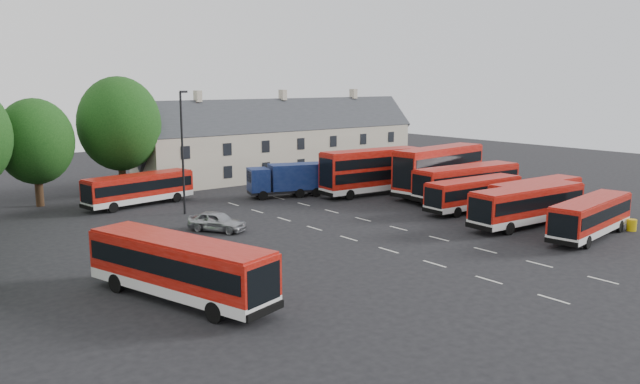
# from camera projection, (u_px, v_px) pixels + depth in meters

# --- Properties ---
(ground) EXTENTS (140.00, 140.00, 0.00)m
(ground) POSITION_uv_depth(u_px,v_px,m) (368.00, 244.00, 42.74)
(ground) COLOR black
(ground) RESTS_ON ground
(lane_markings) EXTENTS (5.15, 33.80, 0.01)m
(lane_markings) POSITION_uv_depth(u_px,v_px,m) (374.00, 233.00, 45.81)
(lane_markings) COLOR beige
(lane_markings) RESTS_ON ground
(terrace_houses) EXTENTS (35.70, 7.13, 10.06)m
(terrace_houses) POSITION_uv_depth(u_px,v_px,m) (283.00, 143.00, 73.78)
(terrace_houses) COLOR beige
(terrace_houses) RESTS_ON ground
(bus_row_a) EXTENTS (10.15, 3.66, 2.81)m
(bus_row_a) POSITION_uv_depth(u_px,v_px,m) (591.00, 214.00, 44.26)
(bus_row_a) COLOR silver
(bus_row_a) RESTS_ON ground
(bus_row_b) EXTENTS (10.96, 3.20, 3.06)m
(bus_row_b) POSITION_uv_depth(u_px,v_px,m) (528.00, 203.00, 47.80)
(bus_row_b) COLOR silver
(bus_row_b) RESTS_ON ground
(bus_row_c) EXTENTS (10.01, 2.62, 2.81)m
(bus_row_c) POSITION_uv_depth(u_px,v_px,m) (536.00, 194.00, 52.46)
(bus_row_c) COLOR silver
(bus_row_c) RESTS_ON ground
(bus_row_d) EXTENTS (9.96, 2.77, 2.79)m
(bus_row_d) POSITION_uv_depth(u_px,v_px,m) (474.00, 192.00, 53.44)
(bus_row_d) COLOR silver
(bus_row_d) RESTS_ON ground
(bus_row_e) EXTENTS (11.75, 3.42, 3.28)m
(bus_row_e) POSITION_uv_depth(u_px,v_px,m) (467.00, 180.00, 58.02)
(bus_row_e) COLOR silver
(bus_row_e) RESTS_ON ground
(bus_dd_south) EXTENTS (11.76, 3.96, 4.73)m
(bus_dd_south) POSITION_uv_depth(u_px,v_px,m) (439.00, 168.00, 60.75)
(bus_dd_south) COLOR silver
(bus_dd_south) RESTS_ON ground
(bus_dd_north) EXTENTS (11.04, 3.40, 4.46)m
(bus_dd_north) POSITION_uv_depth(u_px,v_px,m) (372.00, 169.00, 61.06)
(bus_dd_north) COLOR silver
(bus_dd_north) RESTS_ON ground
(bus_west) EXTENTS (5.58, 11.57, 3.19)m
(bus_west) POSITION_uv_depth(u_px,v_px,m) (179.00, 264.00, 31.49)
(bus_west) COLOR silver
(bus_west) RESTS_ON ground
(bus_north) EXTENTS (10.26, 3.84, 2.83)m
(bus_north) POSITION_uv_depth(u_px,v_px,m) (139.00, 187.00, 55.73)
(bus_north) COLOR silver
(bus_north) RESTS_ON ground
(box_truck) EXTENTS (7.59, 4.52, 3.17)m
(box_truck) POSITION_uv_depth(u_px,v_px,m) (287.00, 179.00, 60.03)
(box_truck) COLOR black
(box_truck) RESTS_ON ground
(silver_car) EXTENTS (3.79, 4.70, 1.50)m
(silver_car) POSITION_uv_depth(u_px,v_px,m) (217.00, 221.00, 46.35)
(silver_car) COLOR #A5A7AD
(silver_car) RESTS_ON ground
(grit_bin) EXTENTS (0.70, 0.70, 0.87)m
(grit_bin) POSITION_uv_depth(u_px,v_px,m) (632.00, 225.00, 46.49)
(grit_bin) COLOR gold
(grit_bin) RESTS_ON ground
(lamppost) EXTENTS (0.71, 0.30, 10.27)m
(lamppost) POSITION_uv_depth(u_px,v_px,m) (183.00, 149.00, 51.57)
(lamppost) COLOR black
(lamppost) RESTS_ON ground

